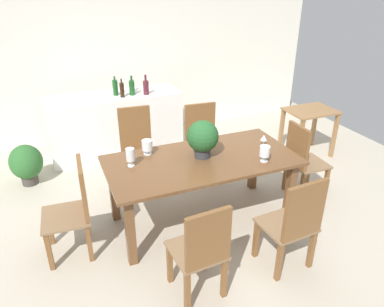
{
  "coord_description": "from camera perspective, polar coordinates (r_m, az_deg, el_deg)",
  "views": [
    {
      "loc": [
        -1.38,
        -3.26,
        2.49
      ],
      "look_at": [
        -0.04,
        -0.03,
        0.75
      ],
      "focal_mm": 33.95,
      "sensor_mm": 36.0,
      "label": 1
    }
  ],
  "objects": [
    {
      "name": "ground_plane",
      "position": [
        4.33,
        0.34,
        -8.74
      ],
      "size": [
        7.04,
        7.04,
        0.0
      ],
      "primitive_type": "plane",
      "color": "#BCB29E"
    },
    {
      "name": "back_wall",
      "position": [
        6.14,
        -9.39,
        14.86
      ],
      "size": [
        6.4,
        0.1,
        2.6
      ],
      "primitive_type": "cube",
      "color": "silver",
      "rests_on": "ground"
    },
    {
      "name": "dining_table",
      "position": [
        3.82,
        1.55,
        -2.3
      ],
      "size": [
        1.98,
        0.98,
        0.76
      ],
      "color": "brown",
      "rests_on": "ground"
    },
    {
      "name": "chair_near_right",
      "position": [
        3.38,
        15.84,
        -10.27
      ],
      "size": [
        0.48,
        0.45,
        0.97
      ],
      "rotation": [
        0.0,
        0.0,
        3.21
      ],
      "color": "brown",
      "rests_on": "ground"
    },
    {
      "name": "chair_foot_end",
      "position": [
        4.53,
        16.92,
        -0.7
      ],
      "size": [
        0.43,
        0.43,
        0.94
      ],
      "rotation": [
        0.0,
        0.0,
        1.54
      ],
      "color": "brown",
      "rests_on": "ground"
    },
    {
      "name": "chair_near_left",
      "position": [
        3.0,
        1.58,
        -14.86
      ],
      "size": [
        0.45,
        0.46,
        0.94
      ],
      "rotation": [
        0.0,
        0.0,
        3.21
      ],
      "color": "brown",
      "rests_on": "ground"
    },
    {
      "name": "chair_head_end",
      "position": [
        3.63,
        -17.89,
        -7.8
      ],
      "size": [
        0.46,
        0.48,
        0.97
      ],
      "rotation": [
        0.0,
        0.0,
        -1.64
      ],
      "color": "brown",
      "rests_on": "ground"
    },
    {
      "name": "chair_far_left",
      "position": [
        4.61,
        -8.6,
        1.24
      ],
      "size": [
        0.47,
        0.48,
        1.04
      ],
      "rotation": [
        0.0,
        0.0,
        -0.08
      ],
      "color": "brown",
      "rests_on": "ground"
    },
    {
      "name": "chair_far_right",
      "position": [
        4.87,
        1.61,
        2.65
      ],
      "size": [
        0.49,
        0.46,
        0.97
      ],
      "rotation": [
        0.0,
        0.0,
        -0.07
      ],
      "color": "brown",
      "rests_on": "ground"
    },
    {
      "name": "flower_centerpiece",
      "position": [
        3.73,
        1.68,
        2.53
      ],
      "size": [
        0.33,
        0.33,
        0.4
      ],
      "color": "#333338",
      "rests_on": "dining_table"
    },
    {
      "name": "crystal_vase_left",
      "position": [
        3.75,
        11.35,
        0.26
      ],
      "size": [
        0.1,
        0.1,
        0.17
      ],
      "color": "silver",
      "rests_on": "dining_table"
    },
    {
      "name": "crystal_vase_center_near",
      "position": [
        3.86,
        -7.06,
        1.21
      ],
      "size": [
        0.11,
        0.11,
        0.16
      ],
      "color": "silver",
      "rests_on": "dining_table"
    },
    {
      "name": "crystal_vase_right",
      "position": [
        3.63,
        -9.67,
        -0.3
      ],
      "size": [
        0.09,
        0.09,
        0.19
      ],
      "color": "silver",
      "rests_on": "dining_table"
    },
    {
      "name": "wine_glass",
      "position": [
        4.08,
        11.21,
        2.4
      ],
      "size": [
        0.07,
        0.07,
        0.14
      ],
      "color": "silver",
      "rests_on": "dining_table"
    },
    {
      "name": "kitchen_counter",
      "position": [
        5.58,
        -11.86,
        4.46
      ],
      "size": [
        1.93,
        0.61,
        0.92
      ],
      "primitive_type": "cube",
      "color": "white",
      "rests_on": "ground"
    },
    {
      "name": "wine_bottle_amber",
      "position": [
        5.38,
        -11.96,
        10.11
      ],
      "size": [
        0.07,
        0.07,
        0.28
      ],
      "color": "#194C1E",
      "rests_on": "kitchen_counter"
    },
    {
      "name": "wine_bottle_clear",
      "position": [
        5.35,
        -7.24,
        10.3
      ],
      "size": [
        0.08,
        0.08,
        0.29
      ],
      "color": "#511E28",
      "rests_on": "kitchen_counter"
    },
    {
      "name": "wine_bottle_dark",
      "position": [
        5.28,
        -10.94,
        9.8
      ],
      "size": [
        0.06,
        0.06,
        0.26
      ],
      "color": "black",
      "rests_on": "kitchen_counter"
    },
    {
      "name": "wine_bottle_green",
      "position": [
        5.35,
        -9.43,
        10.16
      ],
      "size": [
        0.08,
        0.08,
        0.28
      ],
      "color": "#194C1E",
      "rests_on": "kitchen_counter"
    },
    {
      "name": "wine_bottle_tall",
      "position": [
        5.52,
        -9.41,
        10.48
      ],
      "size": [
        0.07,
        0.07,
        0.23
      ],
      "color": "#194C1E",
      "rests_on": "kitchen_counter"
    },
    {
      "name": "side_table",
      "position": [
        5.65,
        17.96,
        4.96
      ],
      "size": [
        0.7,
        0.53,
        0.72
      ],
      "color": "olive",
      "rests_on": "ground"
    },
    {
      "name": "potted_plant_floor",
      "position": [
        5.14,
        -24.58,
        -1.39
      ],
      "size": [
        0.41,
        0.41,
        0.55
      ],
      "color": "#423D38",
      "rests_on": "ground"
    }
  ]
}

